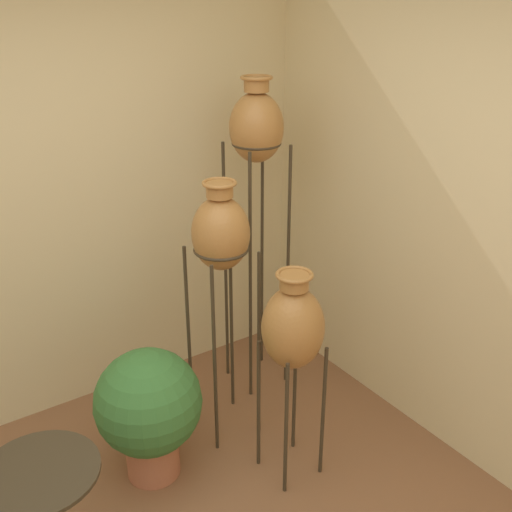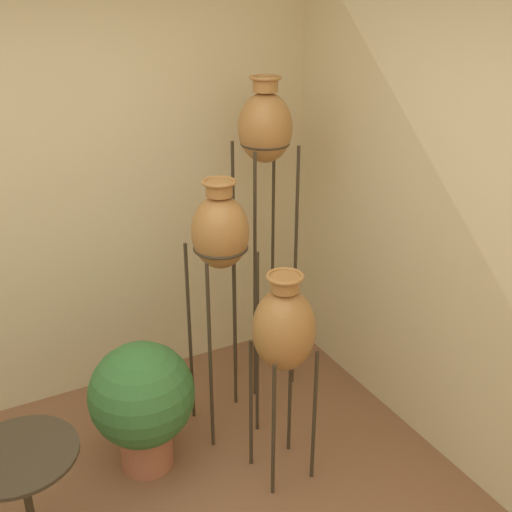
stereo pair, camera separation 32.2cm
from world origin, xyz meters
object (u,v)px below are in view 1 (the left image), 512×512
at_px(vase_stand_tall, 256,135).
at_px(side_table, 44,503).
at_px(vase_stand_medium, 221,237).
at_px(vase_stand_short, 293,328).
at_px(potted_plant, 149,408).

relative_size(vase_stand_tall, side_table, 3.10).
xyz_separation_m(vase_stand_tall, vase_stand_medium, (-0.43, -0.30, -0.43)).
distance_m(vase_stand_short, potted_plant, 0.87).
xyz_separation_m(side_table, potted_plant, (0.64, 0.37, -0.04)).
xyz_separation_m(vase_stand_medium, side_table, (-1.17, -0.48, -0.76)).
bearing_deg(potted_plant, vase_stand_tall, 23.20).
height_order(vase_stand_short, side_table, vase_stand_short).
relative_size(vase_stand_short, side_table, 1.86).
bearing_deg(vase_stand_tall, side_table, -153.98).
bearing_deg(side_table, vase_stand_tall, 26.02).
xyz_separation_m(vase_stand_medium, vase_stand_short, (0.10, -0.50, -0.34)).
bearing_deg(potted_plant, side_table, -150.03).
height_order(vase_stand_medium, potted_plant, vase_stand_medium).
bearing_deg(potted_plant, vase_stand_medium, 11.68).
xyz_separation_m(vase_stand_short, side_table, (-1.27, 0.02, -0.42)).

